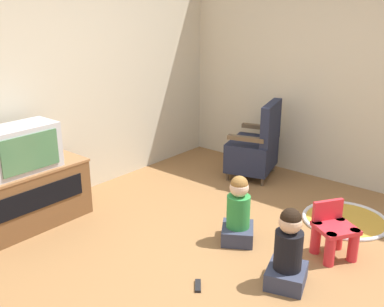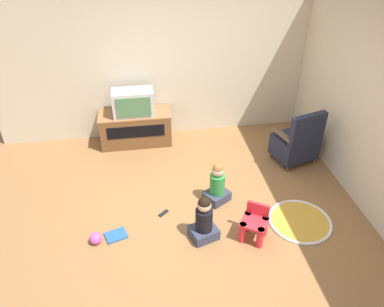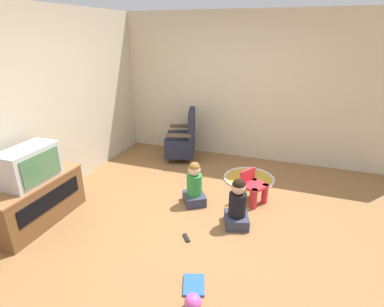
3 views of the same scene
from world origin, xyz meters
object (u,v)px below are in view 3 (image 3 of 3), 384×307
(tv_cabinet, at_px, (35,200))
(child_watching_left, at_px, (237,206))
(book, at_px, (194,285))
(black_armchair, at_px, (182,140))
(toy_ball, at_px, (193,302))
(child_watching_center, at_px, (194,186))
(yellow_kid_chair, at_px, (253,189))
(remote_control, at_px, (186,238))
(television, at_px, (30,165))

(tv_cabinet, relative_size, child_watching_left, 1.90)
(book, bearing_deg, black_armchair, 4.75)
(toy_ball, bearing_deg, black_armchair, 22.88)
(child_watching_center, distance_m, book, 1.50)
(tv_cabinet, height_order, book, tv_cabinet)
(yellow_kid_chair, height_order, remote_control, yellow_kid_chair)
(yellow_kid_chair, bearing_deg, black_armchair, 85.29)
(book, bearing_deg, child_watching_left, -27.64)
(black_armchair, distance_m, remote_control, 2.41)
(remote_control, bearing_deg, child_watching_left, -85.83)
(yellow_kid_chair, relative_size, toy_ball, 3.07)
(tv_cabinet, xyz_separation_m, book, (-0.34, -2.20, -0.29))
(child_watching_center, relative_size, book, 2.01)
(toy_ball, bearing_deg, child_watching_center, 18.87)
(black_armchair, xyz_separation_m, book, (-2.83, -1.22, -0.35))
(child_watching_center, height_order, book, child_watching_center)
(book, bearing_deg, television, 62.59)
(television, distance_m, child_watching_center, 2.05)
(remote_control, bearing_deg, toy_ball, 164.76)
(tv_cabinet, height_order, child_watching_center, child_watching_center)
(yellow_kid_chair, relative_size, remote_control, 3.19)
(toy_ball, bearing_deg, tv_cabinet, 75.84)
(black_armchair, xyz_separation_m, toy_ball, (-3.07, -1.30, -0.29))
(child_watching_left, relative_size, book, 2.04)
(television, xyz_separation_m, child_watching_left, (0.76, -2.34, -0.51))
(black_armchair, bearing_deg, yellow_kid_chair, 36.66)
(tv_cabinet, relative_size, child_watching_center, 1.93)
(yellow_kid_chair, bearing_deg, toy_ball, -153.53)
(television, distance_m, black_armchair, 2.70)
(tv_cabinet, bearing_deg, toy_ball, -104.16)
(book, bearing_deg, toy_ball, 179.01)
(yellow_kid_chair, xyz_separation_m, child_watching_center, (-0.31, 0.76, 0.07))
(television, relative_size, black_armchair, 0.72)
(child_watching_left, height_order, book, child_watching_left)
(child_watching_left, relative_size, toy_ball, 4.23)
(black_armchair, xyz_separation_m, remote_control, (-2.20, -0.91, -0.35))
(toy_ball, distance_m, remote_control, 0.95)
(child_watching_center, xyz_separation_m, book, (-1.40, -0.48, -0.26))
(child_watching_center, distance_m, remote_control, 0.83)
(child_watching_center, relative_size, remote_control, 4.33)
(television, relative_size, toy_ball, 4.48)
(television, bearing_deg, child_watching_center, -57.64)
(toy_ball, bearing_deg, book, 17.56)
(toy_ball, height_order, remote_control, toy_ball)
(black_armchair, xyz_separation_m, child_watching_center, (-1.43, -0.74, -0.09))
(yellow_kid_chair, relative_size, child_watching_center, 0.74)
(television, height_order, child_watching_left, television)
(remote_control, bearing_deg, television, 59.64)
(toy_ball, relative_size, remote_control, 1.04)
(black_armchair, relative_size, child_watching_center, 1.50)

